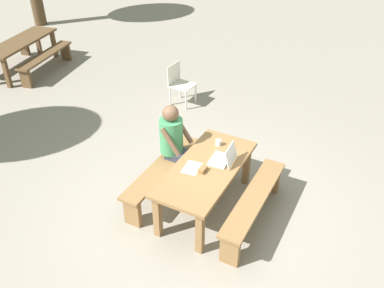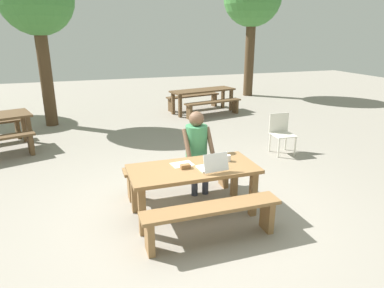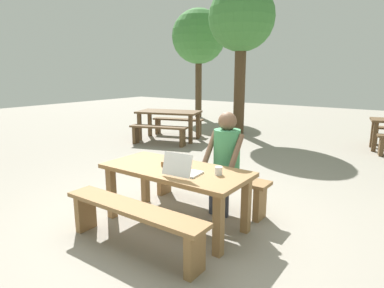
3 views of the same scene
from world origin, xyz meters
name	(u,v)px [view 3 (image 3 of 3)]	position (x,y,z in m)	size (l,w,h in m)	color
ground_plane	(176,224)	(0.00, 0.00, 0.00)	(30.00, 30.00, 0.00)	gray
picnic_table_front	(175,177)	(0.00, 0.00, 0.60)	(1.75, 0.81, 0.70)	olive
bench_near	(133,217)	(0.00, -0.71, 0.35)	(1.74, 0.30, 0.48)	olive
bench_far	(207,181)	(0.00, 0.71, 0.35)	(1.74, 0.30, 0.48)	olive
laptop	(182,169)	(0.22, -0.16, 0.77)	(0.37, 0.34, 0.26)	white
small_pouch	(167,164)	(-0.11, 0.00, 0.73)	(0.13, 0.08, 0.06)	olive
paper_sheet	(176,163)	(-0.11, 0.16, 0.71)	(0.32, 0.24, 0.00)	white
coffee_mug	(219,171)	(0.55, 0.07, 0.75)	(0.08, 0.08, 0.09)	white
person_seated	(226,153)	(0.29, 0.68, 0.79)	(0.45, 0.43, 1.31)	#333847
picnic_table_mid	(169,116)	(-3.27, 3.90, 0.65)	(1.81, 1.30, 0.77)	brown
bench_mid_south	(159,131)	(-3.06, 3.23, 0.35)	(1.49, 0.73, 0.48)	brown
bench_mid_north	(178,123)	(-3.49, 4.58, 0.35)	(1.49, 0.73, 0.48)	brown
tree_left	(242,20)	(-2.17, 5.83, 3.20)	(1.86, 1.86, 4.21)	#4C3823
tree_right	(199,37)	(-5.15, 8.10, 3.10)	(2.08, 2.08, 4.17)	#4C3823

